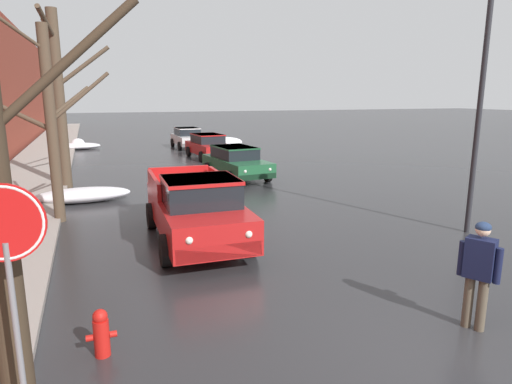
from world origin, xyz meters
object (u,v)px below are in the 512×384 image
(sedan_white_parked_far_down_block, at_px, (188,137))
(stop_sign_at_corner, at_px, (6,250))
(pickup_truck_red_approaching_near_lane, at_px, (196,208))
(bare_tree_second_along_sidewalk, at_px, (50,121))
(pedestrian_with_coffee, at_px, (479,267))
(bare_tree_mid_block, at_px, (60,94))
(sedan_green_parked_kerbside_close, at_px, (236,162))
(sedan_red_parked_kerbside_mid, at_px, (209,145))
(fire_hydrant, at_px, (101,333))
(street_lamp_post, at_px, (480,101))

(sedan_white_parked_far_down_block, height_order, stop_sign_at_corner, stop_sign_at_corner)
(pickup_truck_red_approaching_near_lane, height_order, sedan_white_parked_far_down_block, pickup_truck_red_approaching_near_lane)
(bare_tree_second_along_sidewalk, distance_m, pedestrian_with_coffee, 11.35)
(bare_tree_mid_block, bearing_deg, stop_sign_at_corner, -89.60)
(bare_tree_mid_block, xyz_separation_m, sedan_green_parked_kerbside_close, (6.98, -0.43, -2.95))
(bare_tree_second_along_sidewalk, xyz_separation_m, pedestrian_with_coffee, (6.51, -9.10, -1.90))
(sedan_red_parked_kerbside_mid, bearing_deg, sedan_white_parked_far_down_block, 90.44)
(bare_tree_second_along_sidewalk, distance_m, fire_hydrant, 8.29)
(sedan_white_parked_far_down_block, distance_m, street_lamp_post, 22.66)
(stop_sign_at_corner, height_order, street_lamp_post, street_lamp_post)
(sedan_red_parked_kerbside_mid, relative_size, stop_sign_at_corner, 1.49)
(street_lamp_post, bearing_deg, sedan_green_parked_kerbside_close, 108.91)
(bare_tree_mid_block, distance_m, street_lamp_post, 14.61)
(sedan_green_parked_kerbside_close, xyz_separation_m, sedan_red_parked_kerbside_mid, (0.53, 6.82, -0.00))
(bare_tree_mid_block, xyz_separation_m, sedan_white_parked_far_down_block, (7.47, 12.00, -2.96))
(bare_tree_mid_block, height_order, sedan_white_parked_far_down_block, bare_tree_mid_block)
(pickup_truck_red_approaching_near_lane, xyz_separation_m, fire_hydrant, (-2.42, -4.43, -0.52))
(sedan_red_parked_kerbside_mid, height_order, fire_hydrant, sedan_red_parked_kerbside_mid)
(bare_tree_mid_block, distance_m, pickup_truck_red_approaching_near_lane, 9.59)
(sedan_green_parked_kerbside_close, relative_size, sedan_red_parked_kerbside_mid, 1.05)
(sedan_white_parked_far_down_block, bearing_deg, sedan_green_parked_kerbside_close, -92.23)
(sedan_green_parked_kerbside_close, distance_m, fire_hydrant, 13.98)
(sedan_red_parked_kerbside_mid, bearing_deg, pedestrian_with_coffee, -93.03)
(pickup_truck_red_approaching_near_lane, height_order, fire_hydrant, pickup_truck_red_approaching_near_lane)
(pickup_truck_red_approaching_near_lane, relative_size, sedan_red_parked_kerbside_mid, 1.19)
(sedan_white_parked_far_down_block, bearing_deg, stop_sign_at_corner, -105.51)
(bare_tree_mid_block, distance_m, sedan_white_parked_far_down_block, 14.44)
(sedan_green_parked_kerbside_close, xyz_separation_m, fire_hydrant, (-6.12, -12.56, -0.40))
(sedan_white_parked_far_down_block, bearing_deg, sedan_red_parked_kerbside_mid, -89.56)
(bare_tree_mid_block, height_order, street_lamp_post, bare_tree_mid_block)
(sedan_green_parked_kerbside_close, bearing_deg, pedestrian_with_coffee, -92.35)
(pickup_truck_red_approaching_near_lane, bearing_deg, fire_hydrant, -118.60)
(sedan_green_parked_kerbside_close, xyz_separation_m, stop_sign_at_corner, (-6.88, -14.12, 1.46))
(sedan_white_parked_far_down_block, bearing_deg, bare_tree_mid_block, -121.89)
(fire_hydrant, relative_size, stop_sign_at_corner, 0.25)
(pickup_truck_red_approaching_near_lane, xyz_separation_m, sedan_green_parked_kerbside_close, (3.70, 8.13, -0.13))
(bare_tree_mid_block, height_order, sedan_green_parked_kerbside_close, bare_tree_mid_block)
(pickup_truck_red_approaching_near_lane, xyz_separation_m, sedan_white_parked_far_down_block, (4.19, 20.56, -0.13))
(sedan_green_parked_kerbside_close, distance_m, sedan_white_parked_far_down_block, 12.44)
(pickup_truck_red_approaching_near_lane, height_order, sedan_green_parked_kerbside_close, pickup_truck_red_approaching_near_lane)
(bare_tree_mid_block, xyz_separation_m, fire_hydrant, (0.87, -12.99, -3.35))
(bare_tree_second_along_sidewalk, relative_size, sedan_white_parked_far_down_block, 1.45)
(bare_tree_mid_block, bearing_deg, pedestrian_with_coffee, -65.79)
(sedan_green_parked_kerbside_close, relative_size, stop_sign_at_corner, 1.56)
(bare_tree_second_along_sidewalk, relative_size, sedan_green_parked_kerbside_close, 1.30)
(sedan_red_parked_kerbside_mid, relative_size, street_lamp_post, 0.68)
(pedestrian_with_coffee, bearing_deg, bare_tree_mid_block, 114.21)
(bare_tree_second_along_sidewalk, xyz_separation_m, stop_sign_at_corner, (0.19, -9.38, -0.73))
(bare_tree_mid_block, height_order, fire_hydrant, bare_tree_mid_block)
(pickup_truck_red_approaching_near_lane, bearing_deg, stop_sign_at_corner, -117.97)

